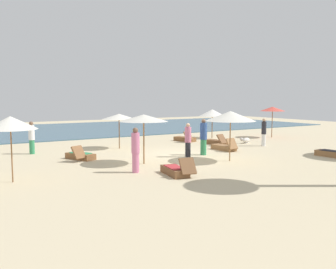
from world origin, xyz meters
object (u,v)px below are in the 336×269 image
object	(u,v)px
umbrella_5	(144,118)
lounger_2	(217,142)
lounger_4	(224,147)
person_3	(264,132)
umbrella_1	(10,123)
lounger_1	(185,139)
umbrella_3	(212,113)
person_4	(188,140)
umbrella_0	(230,116)
person_2	(203,137)
umbrella_4	(272,109)
lounger_0	(176,170)
lounger_3	(80,156)
umbrella_2	(119,117)
person_5	(136,150)
lounger_5	(333,153)
person_0	(32,137)
dog	(246,140)

from	to	relation	value
umbrella_5	lounger_2	distance (m)	7.89
lounger_4	person_3	world-z (taller)	person_3
umbrella_1	lounger_2	bearing A→B (deg)	18.28
lounger_1	umbrella_3	bearing A→B (deg)	12.27
lounger_4	person_4	xyz separation A→B (m)	(-2.99, -0.78, 0.67)
person_4	lounger_2	bearing A→B (deg)	34.25
umbrella_0	lounger_1	world-z (taller)	umbrella_0
person_2	person_4	world-z (taller)	person_2
umbrella_3	lounger_4	world-z (taller)	umbrella_3
umbrella_1	umbrella_4	size ratio (longest dim) A/B	1.01
umbrella_1	person_4	distance (m)	8.37
lounger_0	person_4	world-z (taller)	person_4
lounger_2	lounger_3	size ratio (longest dim) A/B	1.01
umbrella_2	umbrella_5	size ratio (longest dim) A/B	0.91
lounger_3	person_5	size ratio (longest dim) A/B	1.00
umbrella_0	umbrella_5	world-z (taller)	umbrella_0
lounger_0	person_4	distance (m)	4.30
lounger_5	person_2	distance (m)	6.39
umbrella_4	lounger_1	xyz separation A→B (m)	(-6.77, 1.34, -1.91)
umbrella_3	umbrella_5	bearing A→B (deg)	-144.16
person_0	person_3	world-z (taller)	person_0
umbrella_1	person_5	xyz separation A→B (m)	(4.34, -0.76, -1.16)
lounger_5	person_3	world-z (taller)	person_3
umbrella_4	lounger_5	size ratio (longest dim) A/B	1.29
umbrella_2	person_4	distance (m)	4.89
lounger_2	lounger_4	world-z (taller)	lounger_4
person_4	dog	distance (m)	6.71
person_3	dog	distance (m)	1.69
lounger_2	lounger_4	xyz separation A→B (m)	(-1.19, -2.07, 0.00)
umbrella_2	umbrella_3	size ratio (longest dim) A/B	0.96
umbrella_4	umbrella_5	bearing A→B (deg)	-160.81
lounger_0	person_5	world-z (taller)	person_5
person_4	person_3	bearing A→B (deg)	8.52
umbrella_1	person_5	size ratio (longest dim) A/B	1.30
umbrella_0	umbrella_5	bearing A→B (deg)	158.63
umbrella_0	umbrella_5	size ratio (longest dim) A/B	1.06
umbrella_3	umbrella_4	xyz separation A→B (m)	(4.02, -1.94, 0.26)
umbrella_0	lounger_4	xyz separation A→B (m)	(2.01, 2.74, -1.90)
umbrella_2	lounger_2	distance (m)	6.30
lounger_2	person_2	size ratio (longest dim) A/B	0.96
person_0	lounger_2	bearing A→B (deg)	-11.40
umbrella_1	lounger_0	bearing A→B (deg)	-20.14
person_2	person_3	bearing A→B (deg)	9.19
umbrella_2	lounger_3	world-z (taller)	umbrella_2
umbrella_1	person_4	xyz separation A→B (m)	(8.19, 1.24, -1.21)
umbrella_0	person_3	world-z (taller)	umbrella_0
umbrella_5	person_2	world-z (taller)	umbrella_5
umbrella_3	person_0	distance (m)	12.63
umbrella_4	person_0	bearing A→B (deg)	176.58
person_3	person_5	xyz separation A→B (m)	(-10.03, -2.92, 0.04)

